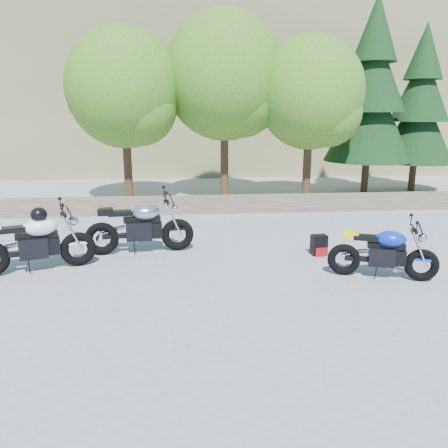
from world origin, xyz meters
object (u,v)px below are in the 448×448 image
at_px(blue_bike, 384,253).
at_px(silver_bike, 141,227).
at_px(backpack, 319,245).
at_px(white_bike, 33,241).

bearing_deg(blue_bike, silver_bike, 175.57).
distance_m(silver_bike, blue_bike, 4.99).
height_order(silver_bike, backpack, silver_bike).
relative_size(white_bike, backpack, 5.04).
distance_m(white_bike, blue_bike, 6.58).
height_order(silver_bike, blue_bike, silver_bike).
relative_size(blue_bike, backpack, 4.40).
height_order(white_bike, blue_bike, white_bike).
height_order(silver_bike, white_bike, white_bike).
xyz_separation_m(blue_bike, backpack, (-0.76, 1.45, -0.27)).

